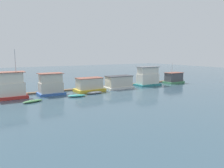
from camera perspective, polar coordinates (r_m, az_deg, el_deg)
The scene contains 13 objects.
ground_plane at distance 54.76m, azimuth -0.54°, elevation -1.32°, with size 200.00×200.00×0.00m, color #385160.
dock_walkway at distance 57.62m, azimuth -2.23°, elevation -0.70°, with size 59.60×1.45×0.30m, color brown.
houseboat_red at distance 47.74m, azimuth -25.18°, elevation -0.63°, with size 6.44×3.90×9.72m.
houseboat_blue at distance 49.11m, azimuth -15.69°, elevation -0.16°, with size 5.59×3.88×4.69m.
houseboat_yellow at distance 51.47m, azimuth -5.93°, elevation -0.28°, with size 6.76×4.17×3.26m.
houseboat_white at distance 55.50m, azimuth 1.81°, elevation 0.44°, with size 7.12×3.78×3.26m.
houseboat_teal at distance 61.40m, azimuth 9.31°, elevation 1.86°, with size 6.96×3.98×5.23m.
houseboat_green at distance 67.94m, azimuth 15.82°, elevation 1.51°, with size 5.75×3.54×5.82m.
dinghy_green at distance 42.76m, azimuth -19.96°, elevation -4.22°, with size 4.01×2.12×0.44m.
dinghy_teal at distance 45.66m, azimuth -9.24°, elevation -3.03°, with size 3.88×2.26×0.50m.
dinghy_grey at distance 48.63m, azimuth -4.56°, elevation -2.23°, with size 3.61×1.55×0.54m.
mooring_post_far_right at distance 63.07m, azimuth 7.43°, elevation 0.51°, with size 0.20×0.20×1.40m, color brown.
mooring_post_near_right at distance 52.03m, azimuth -13.05°, elevation -0.89°, with size 0.21×0.21×2.07m, color brown.
Camera 1 is at (-27.32, -46.59, 9.04)m, focal length 35.00 mm.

